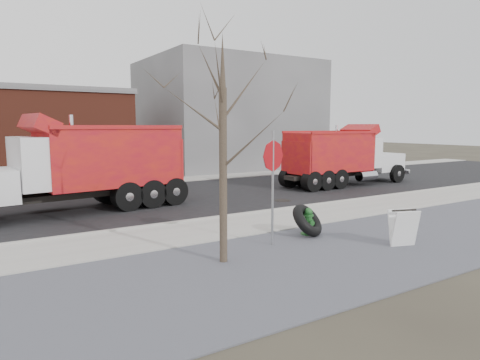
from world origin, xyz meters
TOP-DOWN VIEW (x-y plane):
  - ground at (0.00, 0.00)m, footprint 120.00×120.00m
  - gravel_verge at (0.00, -3.50)m, footprint 60.00×5.00m
  - sidewalk at (0.00, 0.25)m, footprint 60.00×2.50m
  - curb at (0.00, 1.55)m, footprint 60.00×0.15m
  - road at (0.00, 6.30)m, footprint 60.00×9.40m
  - far_sidewalk at (0.00, 12.00)m, footprint 60.00×2.00m
  - building_grey at (9.00, 18.00)m, footprint 12.00×10.00m
  - bare_tree at (-3.20, -2.60)m, footprint 3.20×3.20m
  - fire_hydrant at (0.15, -1.72)m, footprint 0.46×0.45m
  - truck_tire at (0.03, -1.80)m, footprint 1.36×1.29m
  - stop_sign at (-1.42, -2.08)m, footprint 0.80×0.26m
  - sandwich_board at (1.43, -3.97)m, footprint 0.81×0.64m
  - dump_truck_red_a at (8.64, 5.37)m, footprint 7.92×2.33m
  - dump_truck_red_b at (-4.60, 5.36)m, footprint 8.39×3.31m

SIDE VIEW (x-z plane):
  - ground at x=0.00m, z-range 0.00..0.00m
  - road at x=0.00m, z-range 0.00..0.02m
  - gravel_verge at x=0.00m, z-range 0.00..0.03m
  - sidewalk at x=0.00m, z-range 0.00..0.06m
  - far_sidewalk at x=0.00m, z-range 0.00..0.06m
  - curb at x=0.00m, z-range 0.00..0.11m
  - fire_hydrant at x=0.15m, z-range -0.03..0.78m
  - truck_tire at x=0.03m, z-range -0.03..0.97m
  - sandwich_board at x=1.43m, z-range 0.03..1.01m
  - dump_truck_red_a at x=8.64m, z-range 0.03..3.23m
  - dump_truck_red_b at x=-4.60m, z-range 0.03..3.54m
  - stop_sign at x=-1.42m, z-range 0.53..3.58m
  - bare_tree at x=-3.20m, z-range 0.70..5.90m
  - building_grey at x=9.00m, z-range 0.00..8.00m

